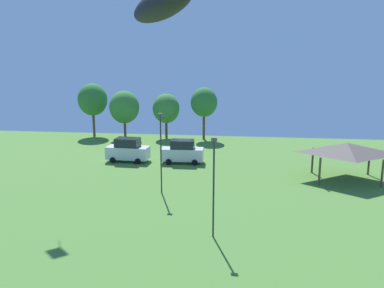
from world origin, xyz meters
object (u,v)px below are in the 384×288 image
Objects in this scene: kite_flying_7 at (160,5)px; light_post_0 at (214,182)px; parked_car_second_from_left at (182,152)px; treeline_tree_3 at (204,102)px; treeline_tree_0 at (93,100)px; treeline_tree_1 at (124,107)px; park_pavilion at (347,148)px; light_post_2 at (161,149)px; parked_car_leftmost at (128,150)px; treeline_tree_2 at (166,109)px.

kite_flying_7 is 13.81m from light_post_0.
treeline_tree_3 is (1.08, 13.24, 3.96)m from parked_car_second_from_left.
treeline_tree_1 is (5.11, -1.37, -0.85)m from treeline_tree_0.
park_pavilion is 1.04× the size of treeline_tree_1.
light_post_0 is 0.96× the size of light_post_2.
light_post_0 is 34.08m from treeline_tree_1.
kite_flying_7 is 0.58× the size of treeline_tree_0.
light_post_0 is (4.73, -18.23, 2.46)m from parked_car_second_from_left.
park_pavilion is at bearing -29.65° from treeline_tree_0.
parked_car_leftmost is 15.64m from treeline_tree_3.
treeline_tree_2 reaches higher than parked_car_leftmost.
park_pavilion is (16.28, -4.14, 1.82)m from parked_car_second_from_left.
parked_car_second_from_left is at bearing -50.84° from treeline_tree_1.
parked_car_second_from_left is at bearing 88.09° from light_post_2.
parked_car_leftmost is 21.32m from light_post_0.
parked_car_second_from_left is 13.86m from treeline_tree_3.
light_post_2 reaches higher than parked_car_second_from_left.
treeline_tree_3 is at bearing 131.19° from park_pavilion.
treeline_tree_1 is (-14.86, 30.66, 0.75)m from light_post_0.
treeline_tree_3 is (-3.65, 31.47, 1.51)m from light_post_0.
parked_car_leftmost is at bearing -118.53° from treeline_tree_3.
treeline_tree_1 is 0.93× the size of treeline_tree_3.
parked_car_leftmost is 6.16m from parked_car_second_from_left.
treeline_tree_1 is at bearing 115.85° from light_post_0.
parked_car_leftmost is 0.72× the size of light_post_0.
parked_car_leftmost is at bearing 108.93° from kite_flying_7.
parked_car_leftmost is 0.68× the size of park_pavilion.
light_post_0 is 1.05× the size of treeline_tree_2.
light_post_2 is at bearing 121.80° from light_post_0.
park_pavilion is at bearing -40.52° from treeline_tree_2.
parked_car_leftmost is at bearing 120.21° from light_post_2.
parked_car_second_from_left is 0.68× the size of treeline_tree_1.
treeline_tree_0 is (-15.24, 13.80, 4.06)m from parked_car_second_from_left.
treeline_tree_0 is 16.33m from treeline_tree_3.
parked_car_second_from_left is (6.16, 0.06, -0.03)m from parked_car_leftmost.
light_post_2 is (-0.34, -10.06, 2.61)m from parked_car_second_from_left.
treeline_tree_2 is 5.51m from treeline_tree_3.
treeline_tree_3 is at bearing -2.65° from treeline_tree_2.
treeline_tree_0 is 1.13× the size of treeline_tree_1.
light_post_0 is (1.30, 9.80, -9.65)m from kite_flying_7.
treeline_tree_0 reaches higher than light_post_2.
kite_flying_7 reaches higher than park_pavilion.
parked_car_second_from_left is 18.99m from light_post_0.
kite_flying_7 is 30.72m from parked_car_second_from_left.
treeline_tree_3 is (1.41, 23.29, 1.35)m from light_post_2.
treeline_tree_3 is at bearing 83.59° from parked_car_second_from_left.
kite_flying_7 is 43.21m from treeline_tree_2.
kite_flying_7 reaches higher than parked_car_leftmost.
kite_flying_7 reaches higher than parked_car_second_from_left.
parked_car_second_from_left is 0.73× the size of treeline_tree_2.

